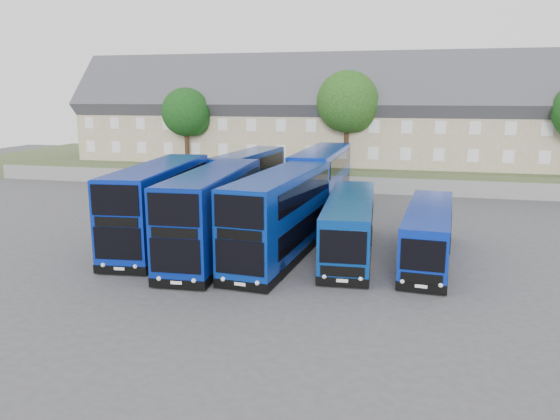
{
  "coord_description": "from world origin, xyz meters",
  "views": [
    {
      "loc": [
        8.08,
        -26.28,
        8.96
      ],
      "look_at": [
        0.58,
        4.66,
        2.2
      ],
      "focal_mm": 35.0,
      "sensor_mm": 36.0,
      "label": 1
    }
  ],
  "objects_px": {
    "dd_front_mid": "(213,214)",
    "tree_west": "(188,114)",
    "tree_mid": "(349,104)",
    "coach_east_a": "(350,226)",
    "dd_front_left": "(160,206)"
  },
  "relations": [
    {
      "from": "dd_front_mid",
      "to": "coach_east_a",
      "type": "relative_size",
      "value": 1.01
    },
    {
      "from": "coach_east_a",
      "to": "tree_west",
      "type": "bearing_deg",
      "value": 128.16
    },
    {
      "from": "tree_mid",
      "to": "tree_west",
      "type": "bearing_deg",
      "value": -178.21
    },
    {
      "from": "dd_front_mid",
      "to": "tree_mid",
      "type": "xyz_separation_m",
      "value": [
        4.77,
        23.67,
        5.72
      ]
    },
    {
      "from": "dd_front_left",
      "to": "dd_front_mid",
      "type": "height_order",
      "value": "dd_front_left"
    },
    {
      "from": "tree_west",
      "to": "tree_mid",
      "type": "height_order",
      "value": "tree_mid"
    },
    {
      "from": "dd_front_mid",
      "to": "tree_mid",
      "type": "bearing_deg",
      "value": 75.31
    },
    {
      "from": "tree_mid",
      "to": "coach_east_a",
      "type": "bearing_deg",
      "value": -82.9
    },
    {
      "from": "dd_front_mid",
      "to": "tree_mid",
      "type": "distance_m",
      "value": 24.82
    },
    {
      "from": "tree_west",
      "to": "tree_mid",
      "type": "relative_size",
      "value": 0.83
    },
    {
      "from": "dd_front_mid",
      "to": "tree_west",
      "type": "distance_m",
      "value": 26.18
    },
    {
      "from": "tree_west",
      "to": "coach_east_a",
      "type": "bearing_deg",
      "value": -48.47
    },
    {
      "from": "coach_east_a",
      "to": "tree_west",
      "type": "height_order",
      "value": "tree_west"
    },
    {
      "from": "dd_front_left",
      "to": "coach_east_a",
      "type": "xyz_separation_m",
      "value": [
        11.36,
        0.77,
        -0.77
      ]
    },
    {
      "from": "dd_front_mid",
      "to": "tree_west",
      "type": "height_order",
      "value": "tree_west"
    }
  ]
}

